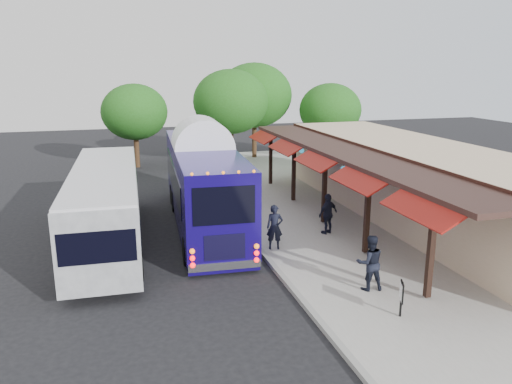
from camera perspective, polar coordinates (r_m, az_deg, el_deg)
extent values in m
plane|color=black|center=(18.51, 1.82, -8.67)|extent=(90.00, 90.00, 0.00)
cube|color=#9E9B93|center=(23.77, 10.38, -3.46)|extent=(10.00, 40.00, 0.15)
cube|color=gray|center=(22.08, -1.25, -4.60)|extent=(0.20, 40.00, 0.16)
cube|color=#C6AE89|center=(25.05, 17.76, 1.09)|extent=(5.00, 20.00, 3.60)
cube|color=black|center=(23.46, 12.89, 4.30)|extent=(0.06, 20.00, 0.60)
cube|color=#331E19|center=(22.95, 10.53, 4.46)|extent=(2.60, 20.00, 0.18)
cube|color=black|center=(16.13, 19.38, -6.15)|extent=(0.18, 0.18, 3.16)
cube|color=maroon|center=(15.49, 18.48, -1.68)|extent=(1.00, 3.20, 0.57)
cube|color=black|center=(19.34, 12.59, -2.32)|extent=(0.18, 0.18, 3.16)
cube|color=maroon|center=(18.81, 11.66, 1.50)|extent=(1.00, 3.20, 0.57)
cube|color=black|center=(22.80, 7.83, 0.40)|extent=(0.18, 0.18, 3.16)
cube|color=maroon|center=(22.35, 6.93, 3.68)|extent=(1.00, 3.20, 0.57)
cube|color=black|center=(26.41, 4.33, 2.40)|extent=(0.18, 0.18, 3.16)
cube|color=maroon|center=(26.02, 3.50, 5.25)|extent=(1.00, 3.20, 0.57)
cube|color=black|center=(30.12, 1.69, 3.90)|extent=(0.18, 0.18, 3.16)
cube|color=maroon|center=(29.78, 0.91, 6.41)|extent=(1.00, 3.20, 0.57)
sphere|color=#1B6E94|center=(17.62, 17.07, -0.60)|extent=(0.26, 0.26, 0.26)
sphere|color=#1B6E94|center=(21.85, 9.98, 2.61)|extent=(0.26, 0.26, 0.26)
sphere|color=#1B6E94|center=(26.36, 5.24, 4.73)|extent=(0.26, 0.26, 0.26)
cube|color=#14075D|center=(22.92, -6.06, 1.23)|extent=(3.37, 12.45, 3.23)
cube|color=#14075D|center=(23.38, -5.95, -3.00)|extent=(3.31, 12.32, 0.36)
ellipsoid|color=white|center=(22.62, -6.17, 5.17)|extent=(3.35, 12.20, 0.58)
cube|color=black|center=(16.93, -2.41, -1.49)|extent=(2.14, 0.16, 1.33)
cube|color=silver|center=(17.71, -2.39, -8.25)|extent=(2.57, 0.34, 0.29)
sphere|color=#FF0C0C|center=(17.32, -5.97, -7.90)|extent=(0.18, 0.18, 0.18)
sphere|color=#FF0C0C|center=(17.81, 1.21, -7.18)|extent=(0.18, 0.18, 0.18)
cylinder|color=black|center=(18.76, -6.97, -6.70)|extent=(0.37, 1.08, 1.07)
cylinder|color=black|center=(19.24, 0.04, -6.05)|extent=(0.37, 1.08, 1.07)
cylinder|color=black|center=(26.92, -9.95, -0.33)|extent=(0.37, 1.08, 1.07)
cylinder|color=black|center=(27.26, -5.00, 0.01)|extent=(0.37, 1.08, 1.07)
cube|color=gray|center=(21.34, -16.79, -1.31)|extent=(2.97, 11.80, 2.70)
cube|color=black|center=(21.35, -20.27, -0.94)|extent=(0.39, 9.95, 1.02)
cube|color=black|center=(21.30, -13.38, -0.48)|extent=(0.39, 9.95, 1.02)
cube|color=silver|center=(21.03, -17.06, 2.35)|extent=(2.91, 11.57, 0.10)
cylinder|color=black|center=(17.90, -20.34, -8.72)|extent=(0.32, 0.99, 0.98)
cylinder|color=black|center=(17.84, -12.76, -8.23)|extent=(0.32, 0.99, 0.98)
cylinder|color=black|center=(25.10, -19.23, -2.09)|extent=(0.32, 0.99, 0.98)
cylinder|color=black|center=(25.06, -13.89, -1.73)|extent=(0.32, 0.99, 0.98)
imported|color=black|center=(19.67, 2.15, -4.04)|extent=(0.73, 0.57, 1.78)
imported|color=black|center=(16.56, 12.88, -7.87)|extent=(0.98, 0.81, 1.84)
imported|color=black|center=(21.64, 8.22, -2.47)|extent=(1.13, 0.80, 1.78)
imported|color=black|center=(27.48, -1.35, 1.10)|extent=(1.12, 0.74, 1.63)
cube|color=black|center=(15.24, 16.26, -11.70)|extent=(0.08, 0.08, 1.06)
cube|color=black|center=(15.14, 16.33, -10.88)|extent=(0.23, 0.46, 0.58)
cube|color=white|center=(15.12, 16.23, -10.90)|extent=(0.17, 0.38, 0.48)
cylinder|color=#382314|center=(37.11, -2.85, 5.50)|extent=(0.36, 0.36, 3.17)
ellipsoid|color=#205415|center=(36.77, -2.91, 10.28)|extent=(5.47, 5.47, 4.65)
cylinder|color=#382314|center=(39.58, -0.19, 6.22)|extent=(0.36, 0.36, 3.38)
ellipsoid|color=#205415|center=(39.26, -0.19, 11.00)|extent=(5.83, 5.83, 4.96)
cylinder|color=#382314|center=(38.76, 8.33, 5.39)|extent=(0.36, 0.36, 2.70)
ellipsoid|color=#205415|center=(38.45, 8.47, 9.28)|extent=(4.66, 4.66, 3.96)
cylinder|color=#382314|center=(37.35, -13.48, 4.83)|extent=(0.36, 0.36, 2.72)
ellipsoid|color=#205415|center=(37.02, -13.71, 8.89)|extent=(4.69, 4.69, 3.99)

